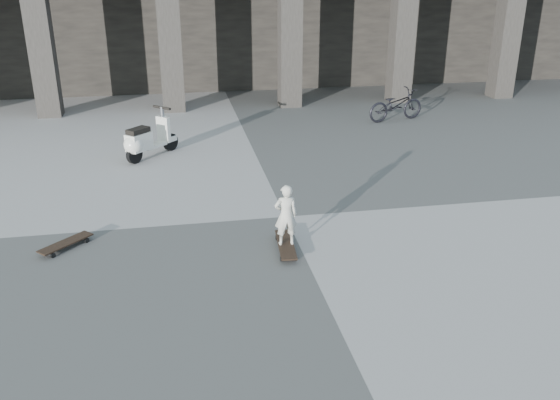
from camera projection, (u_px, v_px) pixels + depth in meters
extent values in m
plane|color=#494947|center=(285.00, 217.00, 10.57)|extent=(90.00, 90.00, 0.00)
cube|color=#292722|center=(41.00, 46.00, 16.65)|extent=(0.65, 0.65, 4.00)
cube|color=#292722|center=(170.00, 43.00, 17.26)|extent=(0.65, 0.65, 4.00)
cube|color=#292722|center=(290.00, 40.00, 17.86)|extent=(0.65, 0.65, 4.00)
cube|color=#292722|center=(402.00, 38.00, 18.47)|extent=(0.65, 0.65, 4.00)
cube|color=#292722|center=(507.00, 35.00, 19.07)|extent=(0.65, 0.65, 4.00)
cube|color=black|center=(286.00, 244.00, 9.34)|extent=(0.33, 1.07, 0.02)
cube|color=#B2B2B7|center=(283.00, 237.00, 9.70)|extent=(0.22, 0.07, 0.03)
cube|color=#B2B2B7|center=(288.00, 258.00, 9.02)|extent=(0.22, 0.07, 0.03)
cylinder|color=black|center=(277.00, 238.00, 9.69)|extent=(0.04, 0.08, 0.08)
cylinder|color=black|center=(290.00, 237.00, 9.71)|extent=(0.04, 0.08, 0.08)
cylinder|color=black|center=(281.00, 259.00, 9.01)|extent=(0.04, 0.08, 0.08)
cylinder|color=black|center=(296.00, 258.00, 9.03)|extent=(0.04, 0.08, 0.08)
cube|color=black|center=(66.00, 243.00, 9.38)|extent=(0.81, 0.81, 0.02)
cube|color=#B2B2B7|center=(83.00, 238.00, 9.64)|extent=(0.19, 0.19, 0.03)
cube|color=#B2B2B7|center=(49.00, 253.00, 9.16)|extent=(0.19, 0.19, 0.03)
cylinder|color=black|center=(79.00, 237.00, 9.70)|extent=(0.08, 0.08, 0.08)
cylinder|color=black|center=(87.00, 240.00, 9.60)|extent=(0.08, 0.08, 0.08)
cylinder|color=black|center=(45.00, 252.00, 9.21)|extent=(0.08, 0.08, 0.08)
cylinder|color=black|center=(53.00, 255.00, 9.11)|extent=(0.08, 0.08, 0.08)
imported|color=beige|center=(286.00, 215.00, 9.15)|extent=(0.37, 0.24, 0.99)
cylinder|color=black|center=(171.00, 142.00, 14.18)|extent=(0.36, 0.37, 0.41)
cylinder|color=black|center=(134.00, 155.00, 13.27)|extent=(0.36, 0.37, 0.41)
cube|color=silver|center=(154.00, 145.00, 13.72)|extent=(0.62, 0.63, 0.07)
cube|color=silver|center=(139.00, 142.00, 13.31)|extent=(0.63, 0.64, 0.39)
sphere|color=silver|center=(133.00, 145.00, 13.18)|extent=(0.43, 0.43, 0.43)
cube|color=black|center=(138.00, 130.00, 13.21)|extent=(0.55, 0.56, 0.10)
cube|color=silver|center=(163.00, 129.00, 13.88)|extent=(0.32, 0.32, 0.60)
cube|color=silver|center=(170.00, 139.00, 14.15)|extent=(0.32, 0.32, 0.12)
cylinder|color=#B2B2B7|center=(162.00, 113.00, 13.74)|extent=(0.13, 0.13, 0.31)
cylinder|color=black|center=(162.00, 108.00, 13.69)|extent=(0.42, 0.40, 0.06)
sphere|color=white|center=(165.00, 118.00, 13.83)|extent=(0.12, 0.12, 0.12)
imported|color=black|center=(396.00, 105.00, 16.72)|extent=(1.81, 0.98, 0.90)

